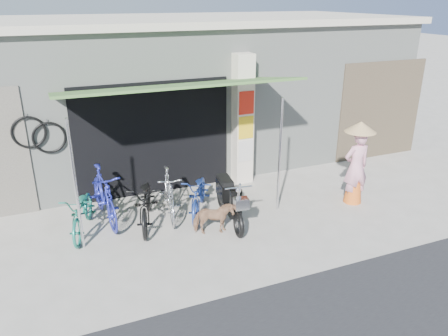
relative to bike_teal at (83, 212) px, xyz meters
name	(u,v)px	position (x,y,z in m)	size (l,w,h in m)	color
ground	(254,234)	(2.92, -1.31, -0.42)	(80.00, 80.00, 0.00)	#AFA89E
bicycle_shop	(173,88)	(2.91, 3.78, 1.41)	(12.30, 5.30, 3.66)	#A3A9A0
shop_pillar	(242,120)	(3.77, 1.14, 1.08)	(0.42, 0.44, 3.00)	beige
awning	(177,88)	(2.01, 0.32, 2.09)	(4.60, 1.88, 2.72)	#3E662E
neighbour_right	(380,110)	(7.92, 1.28, 0.88)	(2.60, 0.06, 2.60)	brown
bike_teal	(83,212)	(0.00, 0.00, 0.00)	(0.56, 1.60, 0.84)	#1A7560
bike_blue	(104,195)	(0.45, 0.31, 0.12)	(0.51, 1.80, 1.08)	navy
bike_black	(147,202)	(1.18, -0.14, 0.04)	(0.62, 1.77, 0.93)	black
bike_silver	(169,194)	(1.67, 0.03, 0.07)	(0.46, 1.62, 0.98)	silver
bike_navy	(199,194)	(2.26, -0.11, 0.01)	(0.57, 1.62, 0.85)	navy
street_dog	(213,218)	(2.22, -0.99, -0.11)	(0.34, 0.74, 0.63)	tan
moped	(229,199)	(2.69, -0.61, 0.03)	(0.53, 1.76, 1.00)	black
nun	(356,164)	(5.49, -0.86, 0.46)	(0.64, 0.64, 1.80)	pink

